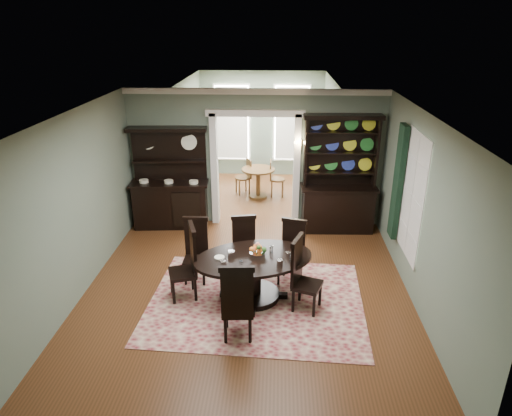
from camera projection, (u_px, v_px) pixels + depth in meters
The scene contains 19 objects.
room at pixel (245, 207), 7.15m from camera, with size 5.51×6.01×3.01m.
parlor at pixel (260, 132), 12.23m from camera, with size 3.51×3.50×3.01m.
doorway_trim at pixel (255, 154), 9.86m from camera, with size 2.08×0.25×2.57m.
right_window at pixel (405, 189), 7.83m from camera, with size 0.15×1.47×2.12m.
wall_sconce at pixel (300, 144), 9.57m from camera, with size 0.27×0.21×0.21m.
rug at pixel (256, 301), 7.51m from camera, with size 3.47×2.70×0.01m, color maroon.
dining_table at pixel (254, 270), 7.42m from camera, with size 2.25×2.25×0.76m.
centerpiece at pixel (257, 251), 7.38m from camera, with size 1.29×0.83×0.21m.
chair_far_left at pixel (196, 247), 7.98m from camera, with size 0.45×0.41×1.16m.
chair_far_mid at pixel (244, 246), 8.05m from camera, with size 0.49×0.47×1.15m.
chair_far_right at pixel (292, 249), 7.92m from camera, with size 0.52×0.51×1.15m.
chair_end_left at pixel (188, 261), 7.41m from camera, with size 0.57×0.59×1.28m.
chair_end_right at pixel (301, 272), 7.11m from camera, with size 0.56×0.58×1.23m.
chair_near at pixel (237, 301), 6.36m from camera, with size 0.50×0.48×1.27m.
sideboard at pixel (171, 193), 10.03m from camera, with size 1.72×0.72×2.21m.
welsh_dresser at pixel (338, 190), 9.79m from camera, with size 1.64×0.65×2.52m.
parlor_table at pixel (258, 179), 11.71m from camera, with size 0.85×0.85×0.78m.
parlor_chair_left at pixel (245, 176), 12.00m from camera, with size 0.44×0.44×0.93m.
parlor_chair_right at pixel (275, 177), 11.84m from camera, with size 0.40×0.40×0.95m.
Camera 1 is at (0.50, -6.55, 4.30)m, focal length 32.00 mm.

